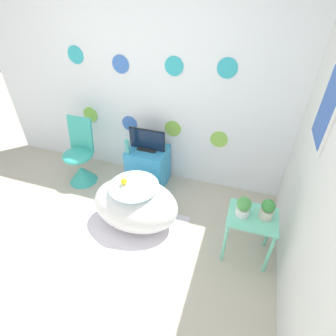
% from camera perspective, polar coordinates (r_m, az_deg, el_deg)
% --- Properties ---
extents(ground_plane, '(12.00, 12.00, 0.00)m').
position_cam_1_polar(ground_plane, '(2.83, -17.54, -21.49)').
color(ground_plane, '#BCB29E').
extents(wall_back_dotted, '(4.48, 0.05, 2.60)m').
position_cam_1_polar(wall_back_dotted, '(3.27, -4.25, 18.06)').
color(wall_back_dotted, white).
rests_on(wall_back_dotted, ground_plane).
extents(wall_right, '(0.06, 2.76, 2.60)m').
position_cam_1_polar(wall_right, '(2.28, 30.52, 4.52)').
color(wall_right, silver).
rests_on(wall_right, ground_plane).
extents(rug, '(1.20, 0.81, 0.01)m').
position_cam_1_polar(rug, '(3.07, -8.28, -13.22)').
color(rug, silver).
rests_on(rug, ground_plane).
extents(bathtub, '(0.96, 0.64, 0.58)m').
position_cam_1_polar(bathtub, '(2.93, -7.05, -7.86)').
color(bathtub, white).
rests_on(bathtub, ground_plane).
extents(rubber_duck, '(0.07, 0.07, 0.08)m').
position_cam_1_polar(rubber_duck, '(2.74, -9.63, -2.84)').
color(rubber_duck, yellow).
rests_on(rubber_duck, bathtub).
extents(chair, '(0.40, 0.40, 0.89)m').
position_cam_1_polar(chair, '(3.71, -18.49, 0.88)').
color(chair, '#38B2A3').
rests_on(chair, ground_plane).
extents(tv_cabinet, '(0.50, 0.42, 0.53)m').
position_cam_1_polar(tv_cabinet, '(3.51, -4.30, 0.40)').
color(tv_cabinet, '#389ED6').
rests_on(tv_cabinet, ground_plane).
extents(tv, '(0.47, 0.12, 0.29)m').
position_cam_1_polar(tv, '(3.30, -4.59, 5.91)').
color(tv, black).
rests_on(tv, tv_cabinet).
extents(vase, '(0.06, 0.06, 0.19)m').
position_cam_1_polar(vase, '(3.28, -8.85, 4.56)').
color(vase, '#51B2AD').
rests_on(vase, tv_cabinet).
extents(side_table, '(0.46, 0.37, 0.54)m').
position_cam_1_polar(side_table, '(2.64, 17.61, -11.49)').
color(side_table, '#72D8B7').
rests_on(side_table, ground_plane).
extents(potted_plant_left, '(0.13, 0.13, 0.20)m').
position_cam_1_polar(potted_plant_left, '(2.48, 16.11, -8.09)').
color(potted_plant_left, white).
rests_on(potted_plant_left, side_table).
extents(potted_plant_right, '(0.12, 0.12, 0.21)m').
position_cam_1_polar(potted_plant_right, '(2.53, 20.80, -8.44)').
color(potted_plant_right, beige).
rests_on(potted_plant_right, side_table).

